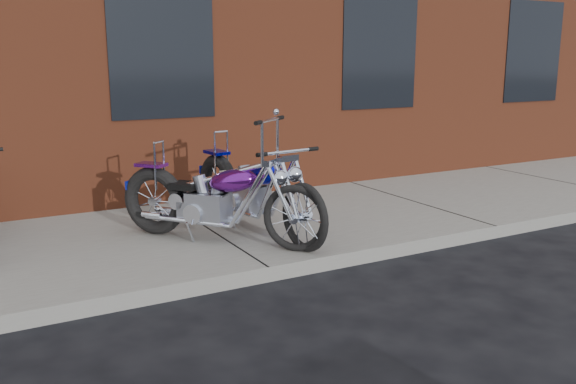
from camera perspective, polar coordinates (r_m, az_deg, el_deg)
ground at (r=5.82m, az=-1.79°, el=-8.44°), size 120.00×120.00×0.00m
sidewalk at (r=7.10m, az=-7.33°, el=-4.06°), size 22.00×3.00×0.15m
chopper_purple at (r=6.50m, az=-6.76°, el=-0.95°), size 1.61×1.92×1.34m
chopper_blue at (r=6.86m, az=-3.20°, el=-0.09°), size 0.62×2.46×1.07m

